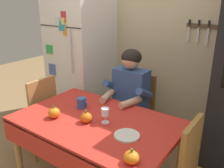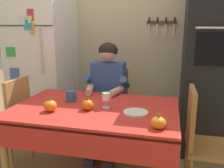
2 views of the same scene
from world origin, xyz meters
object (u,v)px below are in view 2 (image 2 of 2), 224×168
object	(u,v)px
wall_oven	(212,61)
pumpkin_large	(87,105)
chair_left_side	(11,119)
refrigerator	(44,68)
chair_right_side	(202,138)
pumpkin_medium	(50,106)
chair_behind_person	(111,104)
seated_person	(107,90)
serving_tray	(136,113)
coffee_mug	(71,96)
pumpkin_small	(158,123)
dining_table	(94,117)
wine_glass	(106,97)

from	to	relation	value
wall_oven	pumpkin_large	distance (m)	1.49
chair_left_side	refrigerator	bearing A→B (deg)	93.57
chair_right_side	pumpkin_medium	world-z (taller)	chair_right_side
chair_behind_person	seated_person	bearing A→B (deg)	-90.00
chair_left_side	serving_tray	distance (m)	1.29
refrigerator	pumpkin_medium	size ratio (longest dim) A/B	15.70
refrigerator	chair_behind_person	world-z (taller)	refrigerator
refrigerator	seated_person	xyz separation A→B (m)	(0.90, -0.28, -0.16)
coffee_mug	serving_tray	xyz separation A→B (m)	(0.63, -0.18, -0.04)
chair_right_side	pumpkin_large	xyz separation A→B (m)	(-0.94, -0.17, 0.27)
chair_right_side	pumpkin_medium	distance (m)	1.28
coffee_mug	seated_person	bearing A→B (deg)	65.58
pumpkin_small	coffee_mug	bearing A→B (deg)	152.38
chair_behind_person	coffee_mug	world-z (taller)	chair_behind_person
chair_behind_person	wall_oven	bearing A→B (deg)	6.77
pumpkin_large	chair_left_side	bearing A→B (deg)	169.55
coffee_mug	dining_table	bearing A→B (deg)	-26.10
refrigerator	seated_person	distance (m)	0.96
chair_behind_person	pumpkin_large	world-z (taller)	chair_behind_person
pumpkin_large	wine_glass	bearing A→B (deg)	33.17
chair_left_side	pumpkin_small	world-z (taller)	chair_left_side
dining_table	coffee_mug	xyz separation A→B (m)	(-0.26, 0.13, 0.13)
chair_behind_person	pumpkin_small	size ratio (longest dim) A/B	8.90
refrigerator	wall_oven	bearing A→B (deg)	1.14
refrigerator	pumpkin_medium	xyz separation A→B (m)	(0.63, -1.05, -0.11)
chair_right_side	wine_glass	xyz separation A→B (m)	(-0.80, -0.08, 0.32)
pumpkin_small	wall_oven	bearing A→B (deg)	67.85
refrigerator	serving_tray	bearing A→B (deg)	-35.48
refrigerator	wine_glass	distance (m)	1.36
seated_person	serving_tray	distance (m)	0.77
chair_behind_person	serving_tray	distance (m)	0.97
dining_table	pumpkin_small	world-z (taller)	pumpkin_small
dining_table	coffee_mug	world-z (taller)	coffee_mug
serving_tray	chair_left_side	bearing A→B (deg)	173.34
seated_person	pumpkin_medium	world-z (taller)	seated_person
wall_oven	serving_tray	bearing A→B (deg)	-125.13
refrigerator	pumpkin_small	distance (m)	1.92
pumpkin_medium	dining_table	bearing A→B (deg)	27.42
coffee_mug	pumpkin_large	world-z (taller)	pumpkin_large
coffee_mug	pumpkin_medium	distance (m)	0.30
dining_table	serving_tray	world-z (taller)	serving_tray
seated_person	chair_behind_person	bearing A→B (deg)	90.00
chair_behind_person	wine_glass	world-z (taller)	chair_behind_person
pumpkin_large	pumpkin_small	bearing A→B (deg)	-21.61
pumpkin_large	chair_right_side	bearing A→B (deg)	10.28
dining_table	pumpkin_small	distance (m)	0.64
refrigerator	pumpkin_small	xyz separation A→B (m)	(1.50, -1.18, -0.12)
chair_right_side	coffee_mug	xyz separation A→B (m)	(-1.16, 0.02, 0.28)
chair_right_side	chair_left_side	world-z (taller)	same
pumpkin_medium	pumpkin_large	bearing A→B (deg)	19.46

